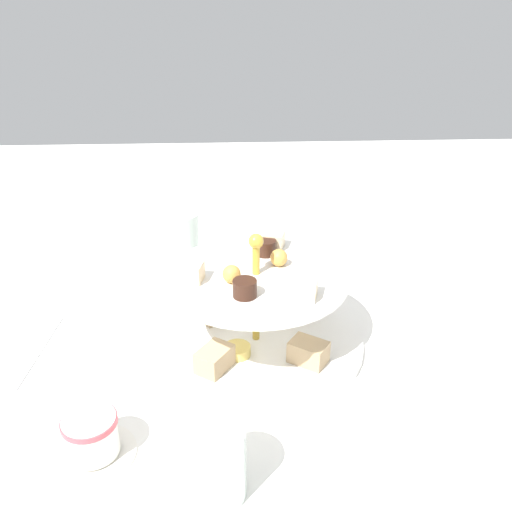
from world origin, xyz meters
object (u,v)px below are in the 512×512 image
water_glass_tall_right (181,244)px  butter_knife_left (388,277)px  water_glass_short_left (213,461)px  teacup_with_saucer (92,438)px  butter_knife_right (36,352)px  tiered_serving_stand (256,314)px

water_glass_tall_right → butter_knife_left: water_glass_tall_right is taller
water_glass_tall_right → butter_knife_left: size_ratio=0.67×
water_glass_tall_right → water_glass_short_left: bearing=7.8°
teacup_with_saucer → water_glass_tall_right: bearing=171.3°
water_glass_short_left → butter_knife_right: bearing=-134.3°
water_glass_tall_right → water_glass_short_left: 0.48m
teacup_with_saucer → butter_knife_right: teacup_with_saucer is taller
butter_knife_left → teacup_with_saucer: bearing=98.5°
water_glass_short_left → teacup_with_saucer: 0.14m
water_glass_tall_right → teacup_with_saucer: (0.42, -0.07, -0.03)m
tiered_serving_stand → butter_knife_right: bearing=-89.2°
tiered_serving_stand → water_glass_tall_right: size_ratio=2.64×
water_glass_tall_right → water_glass_short_left: (0.48, 0.07, -0.02)m
water_glass_tall_right → butter_knife_left: bearing=83.7°
tiered_serving_stand → butter_knife_left: tiered_serving_stand is taller
teacup_with_saucer → butter_knife_right: (-0.19, -0.12, -0.02)m
butter_knife_left → butter_knife_right: bearing=75.8°
tiered_serving_stand → teacup_with_saucer: (0.20, -0.19, -0.03)m
water_glass_tall_right → butter_knife_right: 0.30m
water_glass_short_left → butter_knife_right: 0.36m
tiered_serving_stand → butter_knife_left: (-0.19, 0.24, -0.05)m
teacup_with_saucer → butter_knife_right: 0.23m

